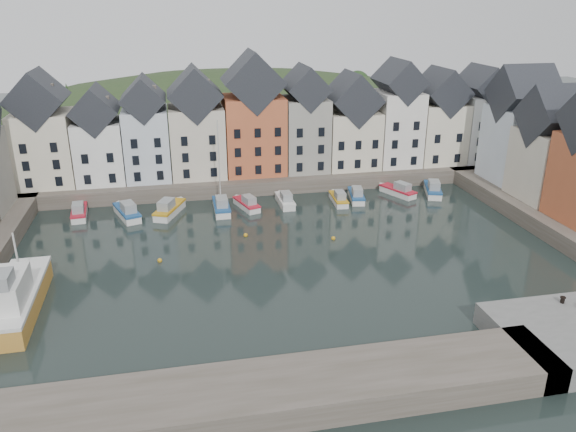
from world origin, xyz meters
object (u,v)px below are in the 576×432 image
object	(u,v)px
large_vessel	(15,298)
mooring_bollard	(563,300)
boat_a	(79,212)
boat_d	(221,206)

from	to	relation	value
large_vessel	mooring_bollard	size ratio (longest dim) A/B	24.48
boat_a	boat_d	xyz separation A→B (m)	(18.27, -1.73, 0.12)
large_vessel	boat_d	bearing A→B (deg)	47.06
mooring_bollard	large_vessel	bearing A→B (deg)	166.80
boat_d	large_vessel	distance (m)	30.33
mooring_bollard	boat_a	bearing A→B (deg)	141.77
boat_d	mooring_bollard	world-z (taller)	boat_d
boat_a	large_vessel	distance (m)	24.30
boat_a	mooring_bollard	world-z (taller)	mooring_bollard
large_vessel	boat_a	bearing A→B (deg)	84.30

